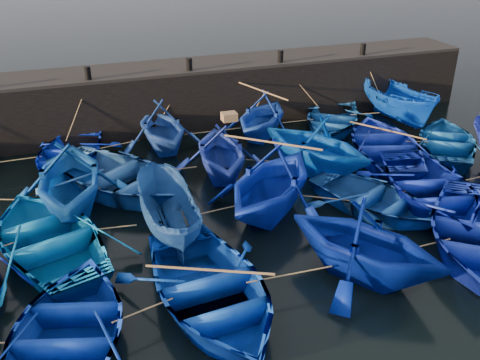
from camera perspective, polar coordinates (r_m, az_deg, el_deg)
name	(u,v)px	position (r m, az deg, el deg)	size (l,w,h in m)	color
ground	(277,252)	(15.03, 3.96, -7.67)	(120.00, 120.00, 0.00)	black
quay_wall	(186,96)	(23.54, -5.79, 8.91)	(26.00, 2.50, 2.50)	black
quay_top	(184,66)	(23.16, -5.95, 11.98)	(26.00, 2.50, 0.12)	black
bollard_1	(88,73)	(21.70, -15.92, 10.92)	(0.24, 0.24, 0.50)	black
bollard_2	(189,64)	(22.24, -5.43, 12.19)	(0.24, 0.24, 0.50)	black
bollard_3	(281,56)	(23.45, 4.34, 13.02)	(0.24, 0.24, 0.50)	black
bollard_4	(363,49)	(25.24, 12.99, 13.45)	(0.24, 0.24, 0.50)	black
boat_1	(68,155)	(20.52, -17.89, 2.58)	(3.34, 4.67, 0.97)	#061FBC
boat_2	(161,126)	(20.93, -8.39, 5.69)	(3.31, 3.83, 2.02)	#1F479F
boat_3	(262,115)	(21.93, 2.34, 6.92)	(3.25, 3.77, 1.98)	blue
boat_4	(332,119)	(23.32, 9.78, 6.48)	(3.35, 4.68, 0.97)	navy
boat_5	(398,103)	(24.64, 16.54, 7.89)	(1.75, 4.64, 1.80)	#063FCD
boat_7	(70,176)	(17.12, -17.71, 0.44)	(4.06, 4.71, 2.48)	#0E4BA1
boat_8	(118,177)	(18.18, -12.85, 0.37)	(3.98, 5.56, 1.15)	#235696
boat_9	(221,150)	(18.54, -2.01, 3.22)	(3.44, 3.99, 2.10)	#1B329F
boat_10	(316,144)	(18.96, 8.10, 3.86)	(3.78, 4.39, 2.31)	#0346BA
boat_11	(385,144)	(20.97, 15.22, 3.68)	(3.77, 5.27, 1.09)	#0E2297
boat_12	(448,141)	(22.26, 21.27, 3.91)	(3.24, 4.53, 0.94)	#105495
boat_14	(49,236)	(15.53, -19.73, -5.69)	(3.83, 5.36, 1.11)	#0663B7
boat_15	(167,213)	(15.41, -7.75, -3.49)	(1.51, 4.01, 1.55)	navy
boat_16	(271,180)	(16.12, 3.33, -0.04)	(3.97, 4.60, 2.42)	#0823AE
boat_17	(375,199)	(17.16, 14.18, -1.96)	(3.11, 4.35, 0.90)	#124490
boat_18	(430,187)	(18.16, 19.58, -0.73)	(3.80, 5.31, 1.10)	#071891
boat_21	(69,333)	(12.30, -17.80, -15.29)	(3.62, 5.06, 1.05)	#052694
boat_22	(210,290)	(12.79, -3.18, -11.66)	(3.82, 5.34, 1.11)	#0837B3
boat_23	(366,241)	(13.81, 13.27, -6.37)	(3.62, 4.20, 2.21)	#00157F
boat_24	(478,232)	(16.14, 24.02, -5.09)	(4.05, 5.66, 1.17)	#0F23A3
wooden_crate	(229,117)	(18.17, -1.16, 6.77)	(0.50, 0.41, 0.27)	olive
mooring_ropes	(219,153)	(18.72, -2.31, 2.88)	(18.16, 11.58, 2.10)	tan
loose_oars	(291,146)	(17.36, 5.48, 3.67)	(10.89, 11.61, 1.39)	#99724C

